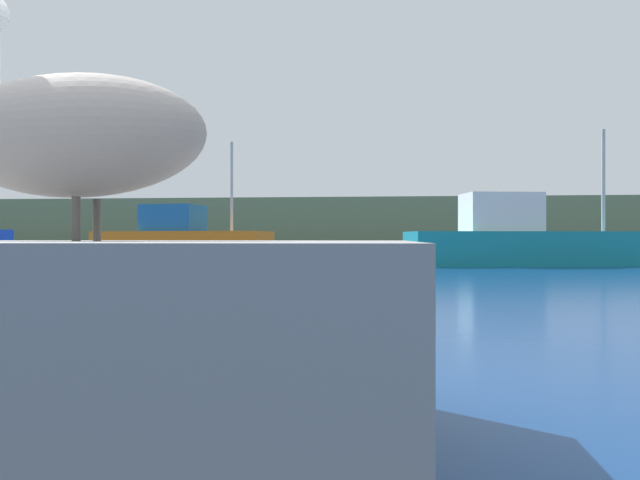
{
  "coord_description": "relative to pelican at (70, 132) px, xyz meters",
  "views": [
    {
      "loc": [
        1.53,
        -2.39,
        0.85
      ],
      "look_at": [
        -1.14,
        23.21,
        0.81
      ],
      "focal_mm": 36.92,
      "sensor_mm": 36.0,
      "label": 1
    }
  ],
  "objects": [
    {
      "name": "fishing_boat_orange",
      "position": [
        -7.91,
        25.74,
        -0.41
      ],
      "size": [
        7.89,
        3.54,
        5.03
      ],
      "rotation": [
        0.0,
        0.0,
        -0.13
      ],
      "color": "orange",
      "rests_on": "ground"
    },
    {
      "name": "pier_dock",
      "position": [
        0.02,
        -0.0,
        -0.82
      ],
      "size": [
        2.44,
        2.29,
        0.84
      ],
      "primitive_type": "cube",
      "color": "gray",
      "rests_on": "ground"
    },
    {
      "name": "hillside_backdrop",
      "position": [
        -0.38,
        79.63,
        1.65
      ],
      "size": [
        140.0,
        11.41,
        5.77
      ],
      "primitive_type": "cube",
      "color": "#6B7A51",
      "rests_on": "ground"
    },
    {
      "name": "fishing_boat_teal",
      "position": [
        5.51,
        19.14,
        -0.48
      ],
      "size": [
        8.12,
        3.6,
        4.37
      ],
      "rotation": [
        0.0,
        0.0,
        0.18
      ],
      "color": "teal",
      "rests_on": "ground"
    },
    {
      "name": "pelican",
      "position": [
        0.0,
        0.0,
        0.0
      ],
      "size": [
        1.31,
        0.48,
        0.93
      ],
      "rotation": [
        0.0,
        0.0,
        3.08
      ],
      "color": "gray",
      "rests_on": "pier_dock"
    }
  ]
}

